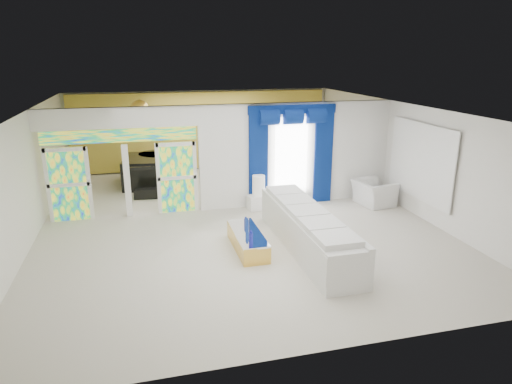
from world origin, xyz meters
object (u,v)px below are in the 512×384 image
object	(u,v)px
grand_piano	(147,171)
white_sofa	(308,231)
console_table	(269,201)
coffee_table	(248,241)
armchair	(373,193)

from	to	relation	value
grand_piano	white_sofa	bearing A→B (deg)	-54.77
console_table	white_sofa	bearing A→B (deg)	-88.64
white_sofa	coffee_table	distance (m)	1.40
white_sofa	grand_piano	world-z (taller)	grand_piano
console_table	grand_piano	bearing A→B (deg)	134.60
white_sofa	console_table	xyz separation A→B (m)	(-0.07, 3.02, -0.21)
armchair	grand_piano	size ratio (longest dim) A/B	0.59
coffee_table	armchair	world-z (taller)	armchair
console_table	coffee_table	bearing A→B (deg)	-115.14
coffee_table	grand_piano	world-z (taller)	grand_piano
console_table	armchair	world-z (taller)	armchair
white_sofa	coffee_table	world-z (taller)	white_sofa
coffee_table	grand_piano	bearing A→B (deg)	108.81
armchair	grand_piano	bearing A→B (deg)	50.08
console_table	grand_piano	distance (m)	4.81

